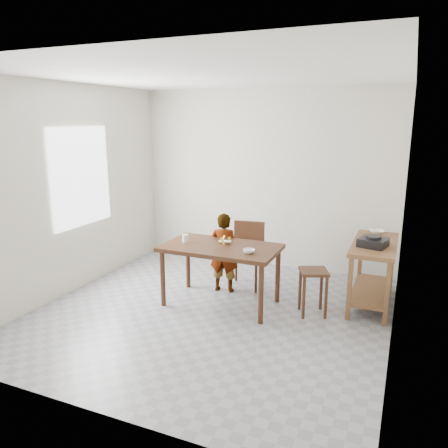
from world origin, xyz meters
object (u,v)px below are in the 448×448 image
at_px(child, 224,252).
at_px(dining_chair, 246,256).
at_px(dining_table, 221,275).
at_px(stool, 313,292).
at_px(prep_counter, 372,274).

bearing_deg(child, dining_chair, -138.31).
relative_size(child, dining_chair, 1.21).
height_order(dining_table, dining_chair, dining_chair).
height_order(dining_chair, stool, dining_chair).
height_order(prep_counter, stool, prep_counter).
xyz_separation_m(child, stool, (1.25, -0.26, -0.26)).
distance_m(prep_counter, child, 1.88).
bearing_deg(stool, prep_counter, 42.11).
xyz_separation_m(prep_counter, child, (-1.86, -0.29, 0.13)).
xyz_separation_m(prep_counter, dining_chair, (-1.64, -0.04, 0.04)).
bearing_deg(dining_table, dining_chair, 82.93).
distance_m(prep_counter, dining_chair, 1.64).
xyz_separation_m(dining_table, stool, (1.11, 0.15, -0.10)).
bearing_deg(dining_table, stool, 7.63).
bearing_deg(dining_chair, prep_counter, -5.99).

